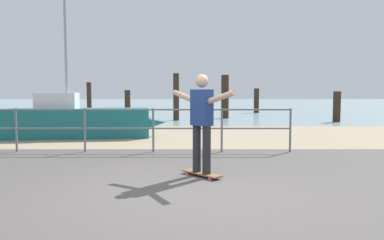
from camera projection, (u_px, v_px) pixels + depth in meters
The scene contains 13 objects.
ground_plane at pixel (177, 218), 4.37m from camera, with size 24.00×10.00×0.04m, color #514C49.
beach_strip at pixel (187, 136), 12.34m from camera, with size 24.00×6.00×0.04m, color tan.
sea_surface at pixel (191, 104), 40.26m from camera, with size 72.00×50.00×0.04m, color #849EA3.
railing_fence at pixel (51, 123), 8.90m from camera, with size 11.35×0.05×1.05m.
sailboat at pixel (83, 121), 11.84m from camera, with size 5.05×1.93×5.43m.
skateboard at pixel (202, 174), 6.39m from camera, with size 0.68×0.73×0.08m.
skateboarder at pixel (202, 117), 6.32m from camera, with size 1.04×1.13×1.65m.
groyne_post_0 at pixel (90, 100), 21.18m from camera, with size 0.26×0.26×1.93m, color #332319.
groyne_post_1 at pixel (128, 105), 19.17m from camera, with size 0.29×0.29×1.49m, color #332319.
groyne_post_2 at pixel (177, 97), 18.34m from camera, with size 0.29×0.29×2.30m, color #332319.
groyne_post_3 at pixel (225, 97), 19.80m from camera, with size 0.40×0.40×2.28m, color #332319.
groyne_post_4 at pixel (257, 101), 24.78m from camera, with size 0.34×0.34×1.61m, color #332319.
groyne_post_5 at pixel (337, 107), 17.54m from camera, with size 0.34×0.34×1.43m, color #332319.
Camera 1 is at (0.18, -5.27, 1.46)m, focal length 35.45 mm.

